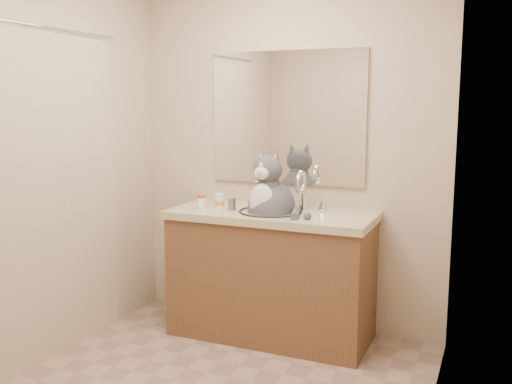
% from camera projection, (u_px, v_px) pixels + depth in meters
% --- Properties ---
extents(room, '(2.22, 2.52, 2.42)m').
position_uv_depth(room, '(199.00, 175.00, 2.79)').
color(room, gray).
rests_on(room, ground).
extents(vanity, '(1.34, 0.59, 1.12)m').
position_uv_depth(vanity, '(271.00, 271.00, 3.78)').
color(vanity, brown).
rests_on(vanity, ground).
extents(mirror, '(1.10, 0.02, 0.90)m').
position_uv_depth(mirror, '(287.00, 118.00, 3.87)').
color(mirror, white).
rests_on(mirror, room).
extents(shower_curtain, '(0.02, 1.30, 1.93)m').
position_uv_depth(shower_curtain, '(49.00, 193.00, 3.32)').
color(shower_curtain, beige).
rests_on(shower_curtain, ground).
extents(cat, '(0.44, 0.42, 0.62)m').
position_uv_depth(cat, '(271.00, 206.00, 3.70)').
color(cat, '#4C4B51').
rests_on(cat, vanity).
extents(pill_bottle_redcap, '(0.07, 0.07, 0.09)m').
position_uv_depth(pill_bottle_redcap, '(202.00, 201.00, 3.83)').
color(pill_bottle_redcap, white).
rests_on(pill_bottle_redcap, vanity).
extents(pill_bottle_orange, '(0.08, 0.08, 0.10)m').
position_uv_depth(pill_bottle_orange, '(220.00, 201.00, 3.80)').
color(pill_bottle_orange, white).
rests_on(pill_bottle_orange, vanity).
extents(grey_canister, '(0.06, 0.06, 0.08)m').
position_uv_depth(grey_canister, '(232.00, 204.00, 3.76)').
color(grey_canister, slate).
rests_on(grey_canister, vanity).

